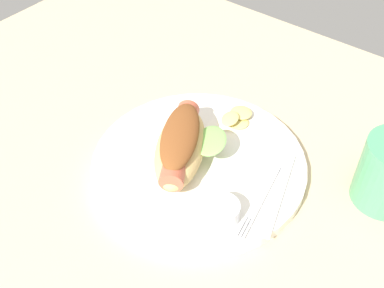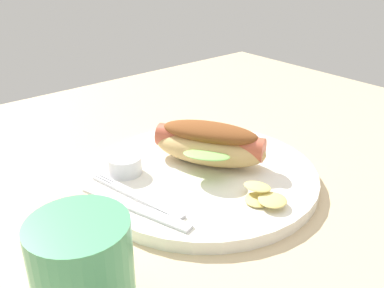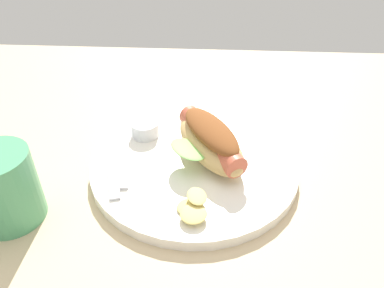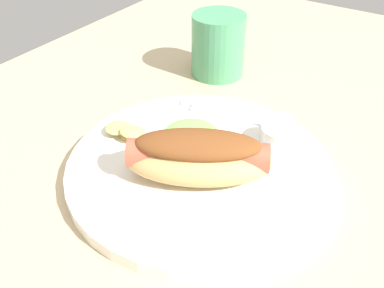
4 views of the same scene
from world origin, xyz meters
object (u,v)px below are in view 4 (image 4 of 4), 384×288
(fork, at_px, (241,119))
(knife, at_px, (236,110))
(sauce_ramekin, at_px, (279,136))
(plate, at_px, (199,168))
(chips_pile, at_px, (128,131))
(hot_dog, at_px, (198,156))
(drinking_cup, at_px, (218,45))

(fork, bearing_deg, knife, 125.20)
(sauce_ramekin, bearing_deg, plate, 143.52)
(sauce_ramekin, bearing_deg, chips_pile, 118.17)
(sauce_ramekin, distance_m, chips_pile, 0.18)
(knife, xyz_separation_m, chips_pile, (-0.12, 0.08, 0.01))
(hot_dog, relative_size, knife, 1.11)
(plate, xyz_separation_m, sauce_ramekin, (0.08, -0.06, 0.02))
(plate, bearing_deg, drinking_cup, 25.64)
(hot_dog, distance_m, chips_pile, 0.12)
(sauce_ramekin, bearing_deg, hot_dog, 154.97)
(hot_dog, bearing_deg, drinking_cup, 86.61)
(fork, distance_m, chips_pile, 0.15)
(hot_dog, xyz_separation_m, fork, (0.13, 0.01, -0.03))
(fork, distance_m, drinking_cup, 0.17)
(knife, distance_m, drinking_cup, 0.14)
(hot_dog, xyz_separation_m, knife, (0.14, 0.03, -0.03))
(hot_dog, relative_size, chips_pile, 2.45)
(plate, distance_m, drinking_cup, 0.25)
(fork, bearing_deg, chips_pile, -143.75)
(sauce_ramekin, distance_m, knife, 0.09)
(knife, height_order, drinking_cup, drinking_cup)
(plate, height_order, drinking_cup, drinking_cup)
(fork, distance_m, knife, 0.02)
(hot_dog, xyz_separation_m, sauce_ramekin, (0.10, -0.05, -0.02))
(knife, bearing_deg, sauce_ramekin, -42.20)
(sauce_ramekin, relative_size, drinking_cup, 0.46)
(hot_dog, bearing_deg, sauce_ramekin, 35.65)
(knife, relative_size, drinking_cup, 1.57)
(sauce_ramekin, xyz_separation_m, fork, (0.02, 0.06, -0.01))
(drinking_cup, bearing_deg, fork, -138.77)
(plate, distance_m, chips_pile, 0.10)
(plate, relative_size, hot_dog, 1.79)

